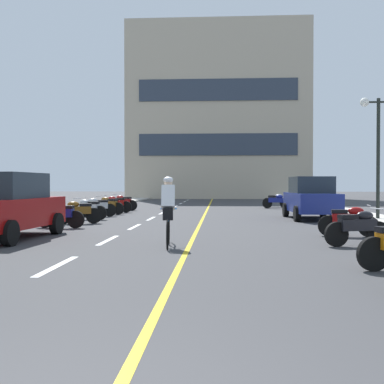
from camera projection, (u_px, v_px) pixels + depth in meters
The scene contains 31 objects.
ground_plane at pixel (200, 214), 23.64m from camera, with size 140.00×140.00×0.00m, color #38383A.
curb_left at pixel (75, 209), 27.05m from camera, with size 2.40×72.00×0.12m, color #B7B2A8.
curb_right at pixel (333, 210), 26.21m from camera, with size 2.40×72.00×0.12m, color #B7B2A8.
lane_dash_1 at pixel (57, 266), 8.78m from camera, with size 0.14×2.20×0.01m, color silver.
lane_dash_2 at pixel (108, 240), 12.78m from camera, with size 0.14×2.20×0.01m, color silver.
lane_dash_3 at pixel (135, 227), 16.77m from camera, with size 0.14×2.20×0.01m, color silver.
lane_dash_4 at pixel (151, 219), 20.76m from camera, with size 0.14×2.20×0.01m, color silver.
lane_dash_5 at pixel (162, 213), 24.76m from camera, with size 0.14×2.20×0.01m, color silver.
lane_dash_6 at pixel (170, 209), 28.75m from camera, with size 0.14×2.20×0.01m, color silver.
lane_dash_7 at pixel (176, 206), 32.74m from camera, with size 0.14×2.20×0.01m, color silver.
lane_dash_8 at pixel (181, 203), 36.73m from camera, with size 0.14×2.20×0.01m, color silver.
lane_dash_9 at pixel (185, 202), 40.73m from camera, with size 0.14×2.20×0.01m, color silver.
lane_dash_10 at pixel (188, 200), 44.72m from camera, with size 0.14×2.20×0.01m, color silver.
lane_dash_11 at pixel (190, 199), 48.71m from camera, with size 0.14×2.20×0.01m, color silver.
centre_line_yellow at pixel (206, 211), 26.62m from camera, with size 0.12×66.00×0.01m, color gold.
office_building at pixel (218, 114), 51.69m from camera, with size 18.75×8.73×18.11m.
street_lamp_mid at pixel (378, 129), 19.23m from camera, with size 1.46×0.36×4.87m.
parked_car_near at pixel (6, 206), 13.04m from camera, with size 2.15×4.30×1.82m.
parked_car_mid at pixel (311, 198), 20.49m from camera, with size 2.01×4.24×1.82m.
motorcycle_2 at pixel (358, 227), 11.56m from camera, with size 1.67×0.71×0.92m.
motorcycle_3 at pixel (349, 220), 13.65m from camera, with size 1.69×0.60×0.92m.
motorcycle_4 at pixel (60, 214), 16.30m from camera, with size 1.70×0.60×0.92m.
motorcycle_5 at pixel (78, 211), 17.99m from camera, with size 1.64×0.78×0.92m.
motorcycle_6 at pixel (88, 208), 20.14m from camera, with size 1.67×0.69×0.92m.
motorcycle_7 at pixel (97, 207), 21.87m from camera, with size 1.64×0.80×0.92m.
motorcycle_8 at pixel (108, 205), 23.67m from camera, with size 1.64×0.78×0.92m.
motorcycle_9 at pixel (115, 204), 25.08m from camera, with size 1.70×0.60×0.92m.
motorcycle_10 at pixel (123, 202), 27.16m from camera, with size 1.67×0.68×0.92m.
motorcycle_11 at pixel (276, 201), 29.20m from camera, with size 1.64×0.80×0.92m.
motorcycle_12 at pixel (276, 200), 30.92m from camera, with size 1.70×0.60×0.92m.
cyclist_rider at pixel (168, 210), 11.54m from camera, with size 0.42×1.77×1.71m.
Camera 1 is at (0.99, -2.60, 1.51)m, focal length 44.67 mm.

